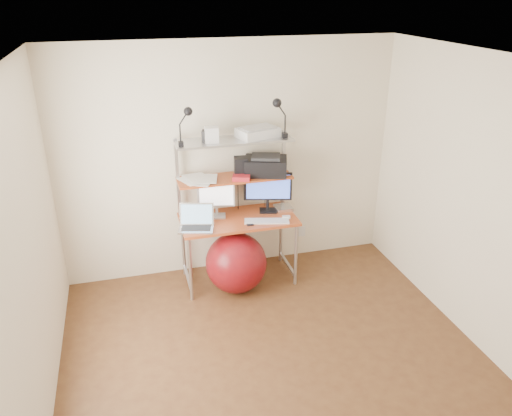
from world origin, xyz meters
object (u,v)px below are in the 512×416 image
at_px(monitor_silver, 216,196).
at_px(monitor_black, 268,189).
at_px(laptop, 197,223).
at_px(exercise_ball, 236,263).
at_px(printer, 266,165).

relative_size(monitor_silver, monitor_black, 0.84).
xyz_separation_m(monitor_black, laptop, (-0.80, -0.20, -0.21)).
height_order(monitor_silver, monitor_black, monitor_black).
height_order(laptop, exercise_ball, laptop).
bearing_deg(monitor_silver, monitor_black, 10.39).
distance_m(monitor_black, exercise_ball, 0.85).
bearing_deg(exercise_ball, laptop, 167.19).
relative_size(monitor_silver, printer, 0.86).
height_order(monitor_silver, laptop, monitor_silver).
distance_m(monitor_black, laptop, 0.85).
bearing_deg(printer, monitor_black, -36.47).
bearing_deg(exercise_ball, monitor_black, 34.21).
xyz_separation_m(monitor_silver, exercise_ball, (0.13, -0.30, -0.65)).
bearing_deg(monitor_silver, exercise_ball, -54.77).
height_order(monitor_silver, exercise_ball, monitor_silver).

